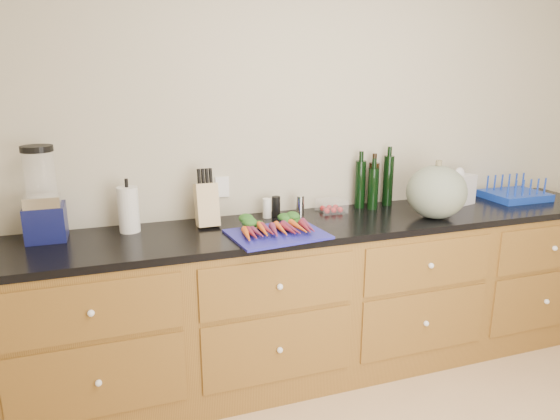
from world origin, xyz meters
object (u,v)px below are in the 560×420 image
object	(u,v)px
squash	(436,192)
tomato_box	(331,206)
dish_rack	(515,193)
knife_block	(207,205)
carrots	(275,227)
cutting_board	(277,234)
blender_appliance	(43,200)
paper_towel	(129,210)

from	to	relation	value
squash	tomato_box	bearing A→B (deg)	149.59
dish_rack	squash	bearing A→B (deg)	-164.64
knife_block	tomato_box	bearing A→B (deg)	2.21
carrots	knife_block	xyz separation A→B (m)	(-0.31, 0.26, 0.08)
cutting_board	squash	distance (m)	1.00
blender_appliance	dish_rack	world-z (taller)	blender_appliance
knife_block	tomato_box	world-z (taller)	knife_block
cutting_board	tomato_box	xyz separation A→B (m)	(0.46, 0.33, 0.03)
carrots	squash	world-z (taller)	squash
blender_appliance	tomato_box	distance (m)	1.61
squash	blender_appliance	distance (m)	2.15
knife_block	tomato_box	xyz separation A→B (m)	(0.78, 0.03, -0.08)
squash	knife_block	bearing A→B (deg)	167.90
carrots	dish_rack	distance (m)	1.80
cutting_board	carrots	size ratio (longest dim) A/B	1.29
carrots	tomato_box	distance (m)	0.55
knife_block	tomato_box	size ratio (longest dim) A/B	1.44
squash	tomato_box	size ratio (longest dim) A/B	2.09
paper_towel	blender_appliance	bearing A→B (deg)	-179.63
paper_towel	knife_block	distance (m)	0.42
blender_appliance	carrots	bearing A→B (deg)	-13.87
cutting_board	knife_block	world-z (taller)	knife_block
tomato_box	dish_rack	bearing A→B (deg)	-3.88
squash	knife_block	xyz separation A→B (m)	(-1.30, 0.28, -0.04)
cutting_board	tomato_box	world-z (taller)	tomato_box
cutting_board	carrots	world-z (taller)	carrots
cutting_board	dish_rack	xyz separation A→B (m)	(1.79, 0.24, 0.03)
paper_towel	tomato_box	world-z (taller)	paper_towel
carrots	blender_appliance	xyz separation A→B (m)	(-1.14, 0.28, 0.18)
cutting_board	carrots	bearing A→B (deg)	90.00
blender_appliance	knife_block	size ratio (longest dim) A/B	2.02
squash	paper_towel	distance (m)	1.75
carrots	squash	xyz separation A→B (m)	(0.99, -0.02, 0.12)
dish_rack	paper_towel	bearing A→B (deg)	178.18
carrots	dish_rack	world-z (taller)	dish_rack
tomato_box	paper_towel	bearing A→B (deg)	-179.52
paper_towel	squash	bearing A→B (deg)	-9.88
squash	tomato_box	world-z (taller)	squash
carrots	paper_towel	world-z (taller)	paper_towel
paper_towel	knife_block	world-z (taller)	paper_towel
cutting_board	dish_rack	size ratio (longest dim) A/B	1.27
cutting_board	paper_towel	distance (m)	0.81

